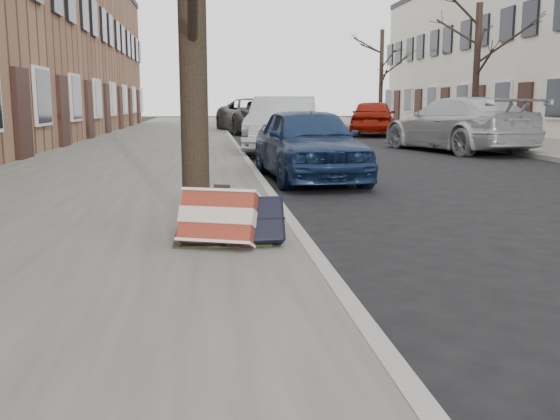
{
  "coord_description": "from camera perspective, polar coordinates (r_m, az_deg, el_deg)",
  "views": [
    {
      "loc": [
        -2.11,
        -4.46,
        1.34
      ],
      "look_at": [
        -1.5,
        0.8,
        0.43
      ],
      "focal_mm": 40.0,
      "sensor_mm": 36.0,
      "label": 1
    }
  ],
  "objects": [
    {
      "name": "suitcase_red",
      "position": [
        5.36,
        -5.65,
        -0.74
      ],
      "size": [
        0.73,
        0.56,
        0.5
      ],
      "primitive_type": "cube",
      "rotation": [
        -0.42,
        0.0,
        -0.35
      ],
      "color": "maroon",
      "rests_on": "near_sidewalk"
    },
    {
      "name": "car_far_back",
      "position": [
        26.19,
        8.5,
        8.35
      ],
      "size": [
        2.93,
        4.64,
        1.47
      ],
      "primitive_type": "imported",
      "rotation": [
        0.0,
        0.0,
        2.84
      ],
      "color": "maroon",
      "rests_on": "ground"
    },
    {
      "name": "tree_far_c",
      "position": [
        34.45,
        9.23,
        11.82
      ],
      "size": [
        0.22,
        0.22,
        5.04
      ],
      "primitive_type": "cylinder",
      "color": "black",
      "rests_on": "far_sidewalk"
    },
    {
      "name": "tree_far_b",
      "position": [
        23.11,
        17.51,
        11.99
      ],
      "size": [
        0.23,
        0.23,
        4.58
      ],
      "primitive_type": "cylinder",
      "color": "black",
      "rests_on": "far_sidewalk"
    },
    {
      "name": "car_near_mid",
      "position": [
        16.87,
        0.3,
        7.79
      ],
      "size": [
        2.51,
        4.83,
        1.51
      ],
      "primitive_type": "imported",
      "rotation": [
        0.0,
        0.0,
        -0.21
      ],
      "color": "#B0B4B8",
      "rests_on": "ground"
    },
    {
      "name": "dirt_patch",
      "position": [
        5.79,
        -5.38,
        -2.39
      ],
      "size": [
        0.85,
        0.85,
        0.02
      ],
      "primitive_type": "cube",
      "color": "black",
      "rests_on": "near_sidewalk"
    },
    {
      "name": "suitcase_navy",
      "position": [
        5.38,
        -2.71,
        -0.95
      ],
      "size": [
        0.59,
        0.37,
        0.45
      ],
      "primitive_type": "cube",
      "rotation": [
        -0.42,
        0.0,
        0.07
      ],
      "color": "black",
      "rests_on": "near_sidewalk"
    },
    {
      "name": "far_sidewalk",
      "position": [
        21.88,
        20.42,
        5.81
      ],
      "size": [
        4.0,
        70.0,
        0.12
      ],
      "primitive_type": "cube",
      "color": "gray",
      "rests_on": "ground"
    },
    {
      "name": "car_near_back",
      "position": [
        27.83,
        -2.35,
        8.6
      ],
      "size": [
        3.48,
        5.91,
        1.54
      ],
      "primitive_type": "imported",
      "rotation": [
        0.0,
        0.0,
        0.17
      ],
      "color": "#333237",
      "rests_on": "ground"
    },
    {
      "name": "near_sidewalk",
      "position": [
        19.57,
        -11.35,
        5.83
      ],
      "size": [
        5.0,
        70.0,
        0.12
      ],
      "primitive_type": "cube",
      "color": "slate",
      "rests_on": "ground"
    },
    {
      "name": "car_near_front",
      "position": [
        10.95,
        2.6,
        6.13
      ],
      "size": [
        1.79,
        3.9,
        1.3
      ],
      "primitive_type": "imported",
      "rotation": [
        0.0,
        0.0,
        0.07
      ],
      "color": "#142649",
      "rests_on": "ground"
    },
    {
      "name": "ground",
      "position": [
        5.11,
        18.14,
        -5.95
      ],
      "size": [
        120.0,
        120.0,
        0.0
      ],
      "primitive_type": "plane",
      "color": "black",
      "rests_on": "ground"
    },
    {
      "name": "car_far_front",
      "position": [
        18.08,
        15.87,
        7.53
      ],
      "size": [
        3.29,
        5.51,
        1.5
      ],
      "primitive_type": "imported",
      "rotation": [
        0.0,
        0.0,
        3.39
      ],
      "color": "#AAADB2",
      "rests_on": "ground"
    }
  ]
}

